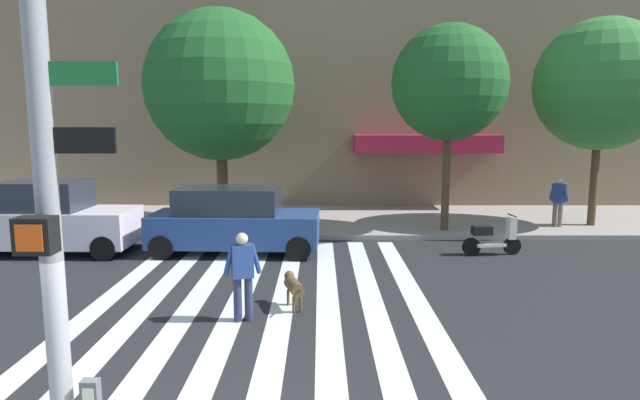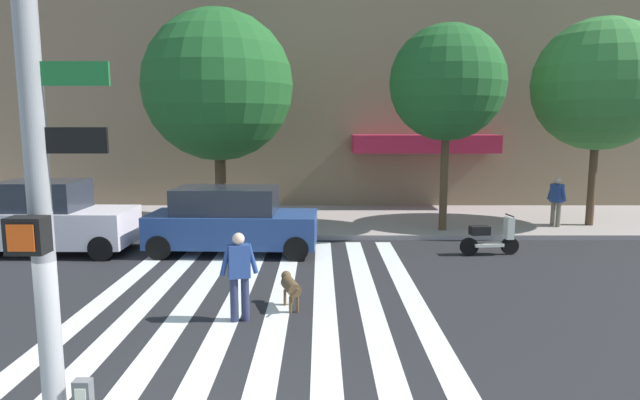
{
  "view_description": "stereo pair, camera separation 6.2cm",
  "coord_description": "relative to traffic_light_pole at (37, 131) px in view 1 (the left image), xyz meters",
  "views": [
    {
      "loc": [
        1.26,
        -4.58,
        3.58
      ],
      "look_at": [
        1.3,
        6.52,
        1.97
      ],
      "focal_mm": 29.93,
      "sensor_mm": 36.0,
      "label": 1
    },
    {
      "loc": [
        1.32,
        -4.58,
        3.58
      ],
      "look_at": [
        1.3,
        6.52,
        1.97
      ],
      "focal_mm": 29.93,
      "sensor_mm": 36.0,
      "label": 2
    }
  ],
  "objects": [
    {
      "name": "street_tree_further",
      "position": [
        11.3,
        13.69,
        1.29
      ],
      "size": [
        4.28,
        4.28,
        6.81
      ],
      "color": "#4C3823",
      "rests_on": "sidewalk_far"
    },
    {
      "name": "traffic_light_pole",
      "position": [
        0.0,
        0.0,
        0.0
      ],
      "size": [
        0.74,
        0.46,
        5.8
      ],
      "color": "gray",
      "rests_on": "sidewalk_near"
    },
    {
      "name": "street_tree_middle",
      "position": [
        6.14,
        12.87,
        1.28
      ],
      "size": [
        3.61,
        3.61,
        6.47
      ],
      "color": "#4C3823",
      "rests_on": "sidewalk_far"
    },
    {
      "name": "parked_scooter",
      "position": [
        6.81,
        10.15,
        -3.04
      ],
      "size": [
        1.63,
        0.5,
        1.11
      ],
      "color": "black",
      "rests_on": "ground_plane"
    },
    {
      "name": "pedestrian_dog_walker",
      "position": [
        0.72,
        5.26,
        -2.59
      ],
      "size": [
        0.7,
        0.34,
        1.64
      ],
      "color": "#282D4C",
      "rests_on": "ground_plane"
    },
    {
      "name": "street_tree_nearest",
      "position": [
        -1.2,
        13.94,
        1.27
      ],
      "size": [
        4.97,
        4.97,
        7.13
      ],
      "color": "#4C3823",
      "rests_on": "sidewalk_far"
    },
    {
      "name": "pedestrian_bystander",
      "position": [
        10.05,
        13.46,
        -2.44
      ],
      "size": [
        0.45,
        0.64,
        1.64
      ],
      "color": "#6B6051",
      "rests_on": "sidewalk_far"
    },
    {
      "name": "parked_car_behind_first",
      "position": [
        -0.27,
        10.41,
        -2.62
      ],
      "size": [
        4.64,
        2.05,
        1.83
      ],
      "color": "navy",
      "rests_on": "ground_plane"
    },
    {
      "name": "dog_on_leash",
      "position": [
        1.6,
        5.95,
        -3.08
      ],
      "size": [
        0.46,
        1.02,
        0.65
      ],
      "color": "brown",
      "rests_on": "ground_plane"
    },
    {
      "name": "ground_plane",
      "position": [
        0.86,
        6.26,
        -3.52
      ],
      "size": [
        160.0,
        160.0,
        0.0
      ],
      "primitive_type": "plane",
      "color": "#232326"
    },
    {
      "name": "parked_car_near_curb",
      "position": [
        -5.3,
        10.41,
        -2.58
      ],
      "size": [
        4.42,
        1.95,
        2.01
      ],
      "color": "silver",
      "rests_on": "ground_plane"
    },
    {
      "name": "sidewalk_far",
      "position": [
        0.86,
        15.0,
        -3.45
      ],
      "size": [
        80.0,
        6.0,
        0.15
      ],
      "primitive_type": "cube",
      "color": "#9E918C",
      "rests_on": "ground_plane"
    },
    {
      "name": "crosswalk_stripes",
      "position": [
        0.92,
        6.26,
        -3.52
      ],
      "size": [
        6.75,
        10.87,
        0.01
      ],
      "color": "silver",
      "rests_on": "ground_plane"
    }
  ]
}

